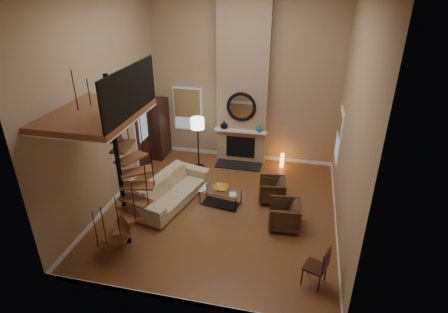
% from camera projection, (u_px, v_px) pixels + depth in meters
% --- Properties ---
extents(ground, '(6.00, 6.50, 0.01)m').
position_uv_depth(ground, '(221.00, 209.00, 9.96)').
color(ground, brown).
rests_on(ground, ground).
extents(back_wall, '(6.00, 0.02, 5.50)m').
position_uv_depth(back_wall, '(244.00, 78.00, 11.56)').
color(back_wall, tan).
rests_on(back_wall, ground).
extents(front_wall, '(6.00, 0.02, 5.50)m').
position_uv_depth(front_wall, '(173.00, 181.00, 5.90)').
color(front_wall, tan).
rests_on(front_wall, ground).
extents(left_wall, '(0.02, 6.50, 5.50)m').
position_uv_depth(left_wall, '(105.00, 104.00, 9.33)').
color(left_wall, tan).
rests_on(left_wall, ground).
extents(right_wall, '(0.02, 6.50, 5.50)m').
position_uv_depth(right_wall, '(352.00, 123.00, 8.13)').
color(right_wall, tan).
rests_on(right_wall, ground).
extents(baseboard_back, '(6.00, 0.02, 0.12)m').
position_uv_depth(baseboard_back, '(242.00, 155.00, 12.76)').
color(baseboard_back, white).
rests_on(baseboard_back, ground).
extents(baseboard_front, '(6.00, 0.02, 0.12)m').
position_uv_depth(baseboard_front, '(182.00, 301.00, 7.11)').
color(baseboard_front, white).
rests_on(baseboard_front, ground).
extents(baseboard_left, '(0.02, 6.50, 0.12)m').
position_uv_depth(baseboard_left, '(119.00, 194.00, 10.53)').
color(baseboard_left, white).
rests_on(baseboard_left, ground).
extents(baseboard_right, '(0.02, 6.50, 0.12)m').
position_uv_depth(baseboard_right, '(335.00, 222.00, 9.34)').
color(baseboard_right, white).
rests_on(baseboard_right, ground).
extents(chimney_breast, '(1.60, 0.38, 5.50)m').
position_uv_depth(chimney_breast, '(243.00, 80.00, 11.40)').
color(chimney_breast, '#9B8265').
rests_on(chimney_breast, ground).
extents(hearth, '(1.50, 0.60, 0.04)m').
position_uv_depth(hearth, '(239.00, 165.00, 12.19)').
color(hearth, black).
rests_on(hearth, ground).
extents(firebox, '(0.95, 0.02, 0.72)m').
position_uv_depth(firebox, '(240.00, 147.00, 12.21)').
color(firebox, black).
rests_on(firebox, chimney_breast).
extents(mantel, '(1.70, 0.18, 0.06)m').
position_uv_depth(mantel, '(240.00, 131.00, 11.87)').
color(mantel, white).
rests_on(mantel, chimney_breast).
extents(mirror_frame, '(0.94, 0.10, 0.94)m').
position_uv_depth(mirror_frame, '(241.00, 107.00, 11.57)').
color(mirror_frame, black).
rests_on(mirror_frame, chimney_breast).
extents(mirror_disc, '(0.80, 0.01, 0.80)m').
position_uv_depth(mirror_disc, '(241.00, 107.00, 11.57)').
color(mirror_disc, white).
rests_on(mirror_disc, chimney_breast).
extents(vase_left, '(0.24, 0.24, 0.25)m').
position_uv_depth(vase_left, '(224.00, 125.00, 11.95)').
color(vase_left, black).
rests_on(vase_left, mantel).
extents(vase_right, '(0.20, 0.20, 0.21)m').
position_uv_depth(vase_right, '(259.00, 128.00, 11.73)').
color(vase_right, '#1B595F').
rests_on(vase_right, mantel).
extents(window_back, '(1.02, 0.06, 1.52)m').
position_uv_depth(window_back, '(188.00, 109.00, 12.42)').
color(window_back, white).
rests_on(window_back, back_wall).
extents(window_right, '(0.06, 1.02, 1.52)m').
position_uv_depth(window_right, '(339.00, 135.00, 10.39)').
color(window_right, white).
rests_on(window_right, right_wall).
extents(entry_door, '(0.10, 1.05, 2.16)m').
position_uv_depth(entry_door, '(143.00, 138.00, 11.65)').
color(entry_door, white).
rests_on(entry_door, ground).
extents(loft, '(1.70, 2.20, 1.09)m').
position_uv_depth(loft, '(100.00, 112.00, 7.35)').
color(loft, brown).
rests_on(loft, left_wall).
extents(spiral_stair, '(1.47, 1.47, 4.06)m').
position_uv_depth(spiral_stair, '(121.00, 177.00, 7.96)').
color(spiral_stair, black).
rests_on(spiral_stair, ground).
extents(hutch, '(0.43, 0.91, 2.04)m').
position_uv_depth(hutch, '(159.00, 130.00, 12.51)').
color(hutch, black).
rests_on(hutch, ground).
extents(sofa, '(1.56, 2.71, 0.74)m').
position_uv_depth(sofa, '(172.00, 189.00, 10.16)').
color(sofa, '#C3B487').
rests_on(sofa, ground).
extents(armchair_near, '(0.81, 0.79, 0.66)m').
position_uv_depth(armchair_near, '(275.00, 190.00, 10.17)').
color(armchair_near, '#463120').
rests_on(armchair_near, ground).
extents(armchair_far, '(0.83, 0.81, 0.71)m').
position_uv_depth(armchair_far, '(287.00, 215.00, 9.12)').
color(armchair_far, '#463120').
rests_on(armchair_far, ground).
extents(coffee_table, '(1.15, 0.70, 0.43)m').
position_uv_depth(coffee_table, '(221.00, 196.00, 10.04)').
color(coffee_table, silver).
rests_on(coffee_table, ground).
extents(bowl, '(0.40, 0.40, 0.10)m').
position_uv_depth(bowl, '(221.00, 188.00, 9.99)').
color(bowl, orange).
rests_on(bowl, coffee_table).
extents(book, '(0.24, 0.28, 0.02)m').
position_uv_depth(book, '(232.00, 195.00, 9.76)').
color(book, gray).
rests_on(book, coffee_table).
extents(floor_lamp, '(0.43, 0.43, 1.75)m').
position_uv_depth(floor_lamp, '(198.00, 127.00, 11.47)').
color(floor_lamp, black).
rests_on(floor_lamp, ground).
extents(accent_lamp, '(0.13, 0.13, 0.46)m').
position_uv_depth(accent_lamp, '(282.00, 160.00, 12.01)').
color(accent_lamp, orange).
rests_on(accent_lamp, ground).
extents(side_chair, '(0.53, 0.51, 0.91)m').
position_uv_depth(side_chair, '(320.00, 265.00, 7.32)').
color(side_chair, black).
rests_on(side_chair, ground).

